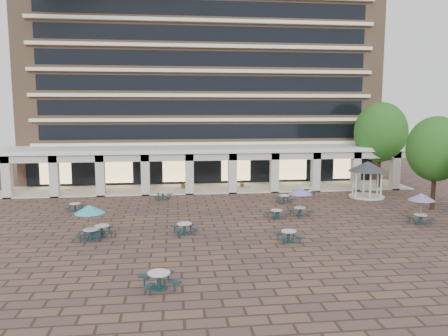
{
  "coord_description": "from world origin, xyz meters",
  "views": [
    {
      "loc": [
        -3.67,
        -29.65,
        8.2
      ],
      "look_at": [
        0.17,
        3.0,
        3.78
      ],
      "focal_mm": 35.0,
      "sensor_mm": 36.0,
      "label": 1
    }
  ],
  "objects_px": {
    "gazebo": "(368,170)",
    "picnic_table_4": "(90,210)",
    "picnic_table_2": "(289,235)",
    "planter_right": "(242,187)",
    "picnic_table_1": "(159,279)",
    "planter_left": "(183,188)"
  },
  "relations": [
    {
      "from": "gazebo",
      "to": "planter_right",
      "type": "xyz_separation_m",
      "value": [
        -11.19,
        4.03,
        -2.03
      ]
    },
    {
      "from": "picnic_table_1",
      "to": "planter_left",
      "type": "height_order",
      "value": "planter_left"
    },
    {
      "from": "picnic_table_1",
      "to": "picnic_table_2",
      "type": "distance_m",
      "value": 10.05
    },
    {
      "from": "picnic_table_1",
      "to": "planter_left",
      "type": "relative_size",
      "value": 1.36
    },
    {
      "from": "picnic_table_2",
      "to": "planter_left",
      "type": "bearing_deg",
      "value": 103.87
    },
    {
      "from": "picnic_table_4",
      "to": "planter_left",
      "type": "distance_m",
      "value": 16.3
    },
    {
      "from": "picnic_table_2",
      "to": "planter_right",
      "type": "xyz_separation_m",
      "value": [
        -0.23,
        16.82,
        0.09
      ]
    },
    {
      "from": "picnic_table_2",
      "to": "gazebo",
      "type": "height_order",
      "value": "gazebo"
    },
    {
      "from": "picnic_table_1",
      "to": "picnic_table_4",
      "type": "relative_size",
      "value": 0.91
    },
    {
      "from": "gazebo",
      "to": "planter_left",
      "type": "xyz_separation_m",
      "value": [
        -17.08,
        4.03,
        -1.99
      ]
    },
    {
      "from": "gazebo",
      "to": "planter_right",
      "type": "distance_m",
      "value": 12.07
    },
    {
      "from": "picnic_table_4",
      "to": "planter_left",
      "type": "height_order",
      "value": "picnic_table_4"
    },
    {
      "from": "picnic_table_2",
      "to": "gazebo",
      "type": "xyz_separation_m",
      "value": [
        10.96,
        12.79,
        2.12
      ]
    },
    {
      "from": "picnic_table_1",
      "to": "gazebo",
      "type": "relative_size",
      "value": 0.56
    },
    {
      "from": "picnic_table_1",
      "to": "planter_left",
      "type": "bearing_deg",
      "value": 70.92
    },
    {
      "from": "picnic_table_2",
      "to": "gazebo",
      "type": "bearing_deg",
      "value": 43.29
    },
    {
      "from": "planter_left",
      "to": "picnic_table_4",
      "type": "bearing_deg",
      "value": -112.54
    },
    {
      "from": "planter_left",
      "to": "picnic_table_1",
      "type": "bearing_deg",
      "value": -94.2
    },
    {
      "from": "picnic_table_4",
      "to": "planter_right",
      "type": "xyz_separation_m",
      "value": [
        12.11,
        15.0,
        -1.41
      ]
    },
    {
      "from": "gazebo",
      "to": "picnic_table_4",
      "type": "bearing_deg",
      "value": -154.8
    },
    {
      "from": "picnic_table_2",
      "to": "planter_right",
      "type": "distance_m",
      "value": 16.83
    },
    {
      "from": "picnic_table_4",
      "to": "planter_right",
      "type": "height_order",
      "value": "picnic_table_4"
    }
  ]
}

